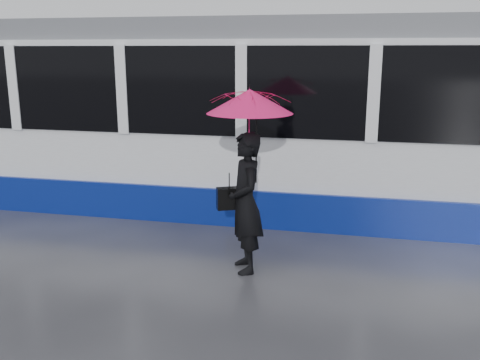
# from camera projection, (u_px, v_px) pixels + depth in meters

# --- Properties ---
(ground) EXTENTS (90.00, 90.00, 0.00)m
(ground) POSITION_uv_depth(u_px,v_px,m) (184.00, 251.00, 7.73)
(ground) COLOR #29292E
(ground) RESTS_ON ground
(rails) EXTENTS (34.00, 1.51, 0.02)m
(rails) POSITION_uv_depth(u_px,v_px,m) (226.00, 204.00, 10.10)
(rails) COLOR #3F3D38
(rails) RESTS_ON ground
(tram) EXTENTS (26.00, 2.56, 3.35)m
(tram) POSITION_uv_depth(u_px,v_px,m) (284.00, 119.00, 9.48)
(tram) COLOR white
(tram) RESTS_ON ground
(woman) EXTENTS (0.68, 0.79, 1.83)m
(woman) POSITION_uv_depth(u_px,v_px,m) (246.00, 203.00, 6.87)
(woman) COLOR black
(woman) RESTS_ON ground
(umbrella) EXTENTS (1.43, 1.43, 1.24)m
(umbrella) POSITION_uv_depth(u_px,v_px,m) (250.00, 118.00, 6.60)
(umbrella) COLOR #F91483
(umbrella) RESTS_ON ground
(handbag) EXTENTS (0.36, 0.27, 0.46)m
(handbag) POSITION_uv_depth(u_px,v_px,m) (229.00, 198.00, 6.93)
(handbag) COLOR black
(handbag) RESTS_ON ground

